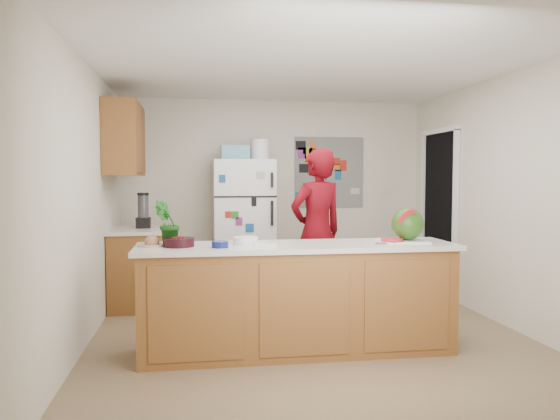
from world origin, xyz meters
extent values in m
cube|color=brown|center=(0.00, 0.00, -0.01)|extent=(4.00, 4.50, 0.02)
cube|color=beige|center=(0.00, 2.26, 1.25)|extent=(4.00, 0.02, 2.50)
cube|color=beige|center=(-2.01, 0.00, 1.25)|extent=(0.02, 4.50, 2.50)
cube|color=beige|center=(2.01, 0.00, 1.25)|extent=(0.02, 4.50, 2.50)
cube|color=white|center=(0.00, 0.00, 2.51)|extent=(4.00, 4.50, 0.02)
cube|color=black|center=(1.99, 1.45, 1.02)|extent=(0.03, 0.85, 2.04)
cube|color=brown|center=(-0.20, -0.50, 0.44)|extent=(2.60, 0.62, 0.88)
cube|color=silver|center=(-0.20, -0.50, 0.90)|extent=(2.68, 0.70, 0.04)
cube|color=brown|center=(-1.69, 1.35, 0.43)|extent=(0.60, 0.80, 0.86)
cube|color=silver|center=(-1.69, 1.35, 0.88)|extent=(0.64, 0.84, 0.04)
cube|color=brown|center=(-1.82, 1.30, 1.90)|extent=(0.35, 1.00, 0.80)
cube|color=silver|center=(-0.45, 1.88, 0.85)|extent=(0.75, 0.70, 1.70)
cube|color=#5999B2|center=(-0.55, 1.88, 1.79)|extent=(0.35, 0.28, 0.18)
cube|color=slate|center=(0.75, 2.24, 1.55)|extent=(0.95, 0.01, 0.95)
imported|color=#61060E|center=(0.25, 0.74, 0.89)|extent=(0.77, 0.65, 1.79)
cylinder|color=black|center=(-1.64, 1.43, 1.09)|extent=(0.12, 0.12, 0.38)
cube|color=silver|center=(0.73, -0.47, 0.93)|extent=(0.49, 0.40, 0.01)
sphere|color=#1E5115|center=(0.79, -0.45, 1.07)|extent=(0.28, 0.28, 0.28)
cylinder|color=red|center=(0.62, -0.52, 0.94)|extent=(0.19, 0.19, 0.02)
cylinder|color=black|center=(-1.18, -0.52, 0.96)|extent=(0.27, 0.27, 0.07)
cylinder|color=white|center=(-0.63, -0.42, 0.95)|extent=(0.22, 0.22, 0.06)
cylinder|color=navy|center=(-0.85, -0.63, 0.95)|extent=(0.15, 0.15, 0.05)
cylinder|color=beige|center=(-1.40, -0.44, 0.93)|extent=(0.29, 0.29, 0.02)
cube|color=white|center=(-0.48, -0.60, 0.93)|extent=(0.20, 0.19, 0.02)
cube|color=slate|center=(0.50, -0.61, 0.93)|extent=(0.09, 0.04, 0.01)
imported|color=#1C4615|center=(-1.28, -0.45, 1.11)|extent=(0.25, 0.22, 0.37)
camera|label=1|loc=(-1.04, -4.98, 1.48)|focal=35.00mm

